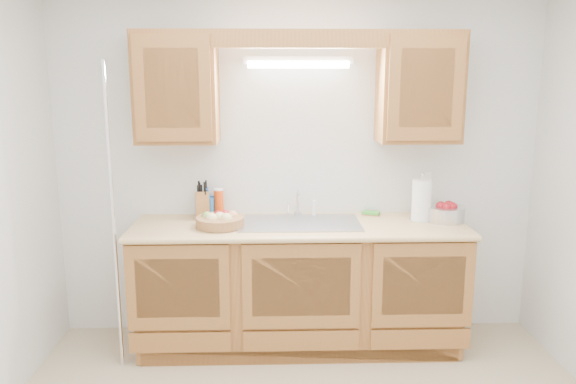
{
  "coord_description": "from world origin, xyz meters",
  "views": [
    {
      "loc": [
        -0.18,
        -2.55,
        1.91
      ],
      "look_at": [
        -0.09,
        0.85,
        1.2
      ],
      "focal_mm": 35.0,
      "sensor_mm": 36.0,
      "label": 1
    }
  ],
  "objects_px": {
    "fruit_basket": "(220,220)",
    "apple_bowl": "(445,212)",
    "knife_block": "(202,204)",
    "paper_towel": "(422,201)"
  },
  "relations": [
    {
      "from": "fruit_basket",
      "to": "apple_bowl",
      "type": "distance_m",
      "value": 1.58
    },
    {
      "from": "apple_bowl",
      "to": "knife_block",
      "type": "bearing_deg",
      "value": 175.68
    },
    {
      "from": "fruit_basket",
      "to": "apple_bowl",
      "type": "xyz_separation_m",
      "value": [
        1.57,
        0.11,
        0.02
      ]
    },
    {
      "from": "knife_block",
      "to": "paper_towel",
      "type": "bearing_deg",
      "value": -13.91
    },
    {
      "from": "paper_towel",
      "to": "apple_bowl",
      "type": "height_order",
      "value": "paper_towel"
    },
    {
      "from": "paper_towel",
      "to": "fruit_basket",
      "type": "bearing_deg",
      "value": -174.92
    },
    {
      "from": "apple_bowl",
      "to": "fruit_basket",
      "type": "bearing_deg",
      "value": -176.07
    },
    {
      "from": "paper_towel",
      "to": "apple_bowl",
      "type": "bearing_deg",
      "value": -5.78
    },
    {
      "from": "knife_block",
      "to": "paper_towel",
      "type": "xyz_separation_m",
      "value": [
        1.55,
        -0.11,
        0.04
      ]
    },
    {
      "from": "fruit_basket",
      "to": "apple_bowl",
      "type": "bearing_deg",
      "value": 3.93
    }
  ]
}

